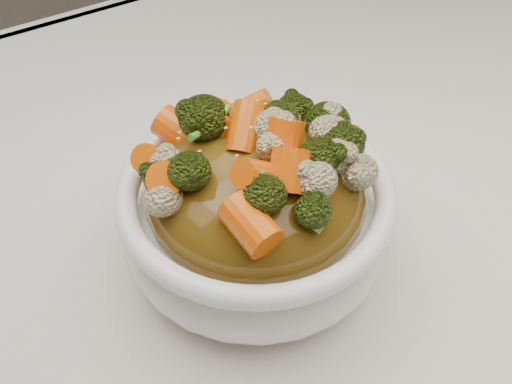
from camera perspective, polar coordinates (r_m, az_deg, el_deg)
tablecloth at (r=0.51m, az=2.28°, el=-3.02°), size 1.20×0.80×0.04m
bowl at (r=0.43m, az=-0.00°, el=-2.71°), size 0.19×0.19×0.08m
sauce_base at (r=0.41m, az=-0.00°, el=-0.26°), size 0.15×0.15×0.08m
carrots at (r=0.38m, az=-0.00°, el=5.68°), size 0.15×0.15×0.04m
broccoli at (r=0.38m, az=-0.00°, el=5.58°), size 0.15×0.15×0.04m
cauliflower at (r=0.38m, az=-0.00°, el=5.37°), size 0.15×0.15×0.03m
scallions at (r=0.38m, az=-0.00°, el=5.79°), size 0.12×0.12×0.02m
sesame_seeds at (r=0.38m, az=-0.00°, el=5.79°), size 0.14×0.14×0.01m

